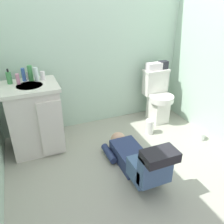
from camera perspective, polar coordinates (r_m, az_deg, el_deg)
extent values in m
cube|color=#979988|center=(2.70, 3.05, -12.35)|extent=(3.04, 3.04, 0.04)
cube|color=#ADCCB5|center=(3.11, -5.04, 17.85)|extent=(2.70, 0.08, 2.40)
cube|color=silver|center=(3.47, 11.29, 0.83)|extent=(0.22, 0.30, 0.38)
cylinder|color=silver|center=(3.35, 12.13, 3.32)|extent=(0.35, 0.35, 0.08)
cube|color=silver|center=(3.43, 10.67, 7.12)|extent=(0.34, 0.17, 0.34)
cube|color=silver|center=(3.37, 10.94, 10.07)|extent=(0.36, 0.19, 0.03)
cube|color=silver|center=(2.85, -18.48, -1.73)|extent=(0.56, 0.48, 0.78)
cube|color=silver|center=(2.68, -19.75, 5.96)|extent=(0.60, 0.52, 0.04)
cylinder|color=silver|center=(2.67, -19.70, 5.72)|extent=(0.28, 0.28, 0.05)
cube|color=silver|center=(2.64, -14.65, -4.03)|extent=(0.26, 0.03, 0.66)
cylinder|color=silver|center=(2.79, -20.20, 8.23)|extent=(0.02, 0.02, 0.10)
cube|color=navy|center=(2.63, 4.44, -10.75)|extent=(0.29, 0.52, 0.17)
sphere|color=tan|center=(2.87, 1.52, -6.86)|extent=(0.19, 0.19, 0.19)
cube|color=#415D84|center=(2.33, 8.55, -13.86)|extent=(0.31, 0.28, 0.20)
cube|color=#415D84|center=(2.17, 10.67, -13.65)|extent=(0.31, 0.12, 0.32)
cube|color=black|center=(2.03, 11.78, -10.64)|extent=(0.31, 0.19, 0.09)
cylinder|color=navy|center=(2.70, -0.78, -10.20)|extent=(0.08, 0.30, 0.08)
cube|color=silver|center=(3.33, 10.37, 11.08)|extent=(0.22, 0.11, 0.10)
cube|color=#26262D|center=(3.41, 12.56, 11.34)|extent=(0.12, 0.09, 0.11)
cylinder|color=#439050|center=(2.77, -24.13, 7.71)|extent=(0.06, 0.06, 0.13)
cylinder|color=black|center=(2.75, -24.46, 9.33)|extent=(0.02, 0.02, 0.04)
cylinder|color=pink|center=(2.72, -22.29, 7.57)|extent=(0.04, 0.04, 0.12)
cylinder|color=#3C66B3|center=(2.80, -21.07, 8.64)|extent=(0.04, 0.04, 0.15)
cylinder|color=#459951|center=(2.78, -19.58, 9.05)|extent=(0.05, 0.05, 0.17)
cylinder|color=silver|center=(2.74, -18.24, 8.83)|extent=(0.05, 0.05, 0.16)
cylinder|color=silver|center=(2.77, -16.81, 8.62)|extent=(0.05, 0.05, 0.10)
cylinder|color=white|center=(3.16, 9.27, -3.62)|extent=(0.11, 0.11, 0.20)
cylinder|color=white|center=(3.23, 21.03, -5.53)|extent=(0.11, 0.11, 0.10)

